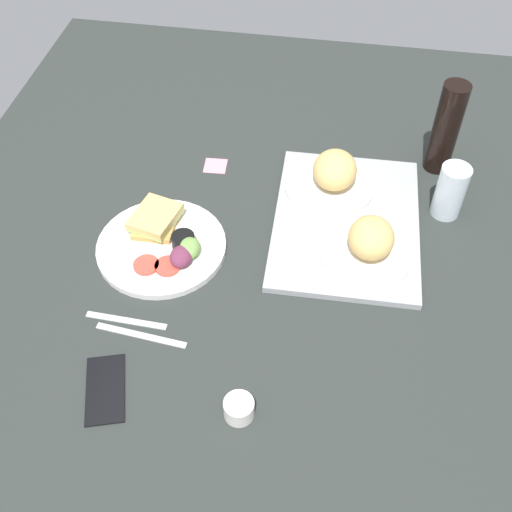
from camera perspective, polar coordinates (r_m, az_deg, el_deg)
ground_plane at (r=139.56cm, az=-1.08°, el=-0.72°), size 190.00×150.00×3.00cm
serving_tray at (r=146.55cm, az=8.19°, el=3.06°), size 45.74×34.01×1.60cm
bread_plate_near at (r=150.98cm, az=6.97°, el=7.21°), size 21.39×21.39×9.60cm
bread_plate_far at (r=136.83cm, az=10.27°, el=1.12°), size 20.03×20.03×9.20cm
plate_with_salad at (r=140.93cm, az=-8.41°, el=1.19°), size 28.83×28.83×5.40cm
drinking_glass at (r=150.61cm, az=17.25°, el=5.65°), size 6.78×6.78×13.39cm
soda_bottle at (r=159.68cm, az=16.88°, el=11.05°), size 6.40×6.40×23.88cm
espresso_cup at (r=115.79cm, az=-1.56°, el=-13.68°), size 5.60×5.60×4.00cm
fork at (r=130.68cm, az=-11.70°, el=-5.73°), size 1.95×17.04×0.50cm
knife at (r=128.00cm, az=-10.39°, el=-7.08°), size 3.23×19.05×0.50cm
cell_phone at (r=122.75cm, az=-13.54°, el=-11.63°), size 15.89×11.16×0.80cm
sticky_note at (r=161.01cm, az=-3.71°, el=8.18°), size 5.94×5.94×0.12cm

